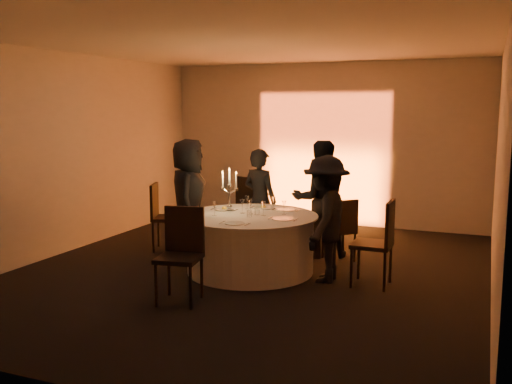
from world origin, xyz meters
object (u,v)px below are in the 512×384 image
at_px(chair_right, 379,238).
at_px(chair_front, 181,248).
at_px(chair_back_left, 252,205).
at_px(guest_right, 326,219).
at_px(banquet_table, 250,243).
at_px(guest_back_right, 320,199).
at_px(chair_left, 162,213).
at_px(chair_back_right, 341,226).
at_px(guest_left, 188,197).
at_px(candelabra, 230,196).
at_px(guest_back_left, 260,201).
at_px(coffee_cup, 201,210).

distance_m(chair_right, chair_front, 2.40).
bearing_deg(chair_back_left, chair_front, 117.13).
bearing_deg(guest_right, banquet_table, -91.67).
bearing_deg(guest_back_right, chair_left, -16.45).
bearing_deg(banquet_table, guest_back_right, 60.46).
relative_size(chair_back_right, guest_left, 0.52).
relative_size(banquet_table, chair_right, 1.68).
bearing_deg(chair_left, guest_right, -122.37).
xyz_separation_m(chair_right, guest_left, (-2.90, 0.46, 0.26)).
distance_m(chair_front, guest_left, 2.06).
relative_size(chair_left, candelabra, 1.69).
relative_size(chair_left, chair_back_left, 0.96).
bearing_deg(chair_back_left, guest_back_left, 143.34).
distance_m(chair_back_right, chair_right, 1.19).
height_order(chair_right, chair_front, chair_right).
relative_size(banquet_table, guest_back_right, 1.05).
bearing_deg(candelabra, guest_back_right, 45.10).
height_order(chair_left, chair_right, chair_right).
relative_size(chair_left, chair_back_right, 1.14).
distance_m(chair_back_right, guest_left, 2.28).
bearing_deg(chair_left, chair_back_left, -66.71).
distance_m(chair_right, coffee_cup, 2.41).
height_order(guest_left, candelabra, guest_left).
bearing_deg(guest_back_left, candelabra, 100.40).
height_order(chair_left, chair_back_right, chair_left).
bearing_deg(chair_front, guest_back_left, 79.84).
xyz_separation_m(guest_left, guest_back_right, (1.83, 0.65, -0.01)).
distance_m(chair_left, candelabra, 1.48).
bearing_deg(chair_back_right, guest_back_right, -65.45).
bearing_deg(guest_right, guest_left, -103.20).
distance_m(chair_back_right, chair_front, 2.65).
distance_m(banquet_table, guest_left, 1.37).
distance_m(chair_front, guest_back_right, 2.64).
relative_size(guest_back_right, guest_right, 1.07).
height_order(chair_back_left, guest_back_right, guest_back_right).
distance_m(chair_back_left, coffee_cup, 1.69).
distance_m(chair_front, guest_right, 1.88).
relative_size(chair_back_left, coffee_cup, 9.76).
distance_m(chair_back_right, guest_back_right, 0.53).
height_order(chair_front, guest_back_left, guest_back_left).
bearing_deg(chair_back_left, guest_back_right, 179.74).
relative_size(banquet_table, guest_back_left, 1.14).
xyz_separation_m(chair_back_right, guest_right, (0.03, -0.98, 0.29)).
relative_size(guest_back_left, coffee_cup, 14.30).
bearing_deg(guest_back_right, candelabra, 15.56).
xyz_separation_m(chair_front, candelabra, (-0.08, 1.47, 0.38)).
height_order(chair_left, candelabra, candelabra).
bearing_deg(guest_left, chair_back_left, -47.82).
relative_size(guest_right, coffee_cup, 14.51).
xyz_separation_m(chair_back_left, guest_back_right, (1.28, -0.47, 0.25)).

